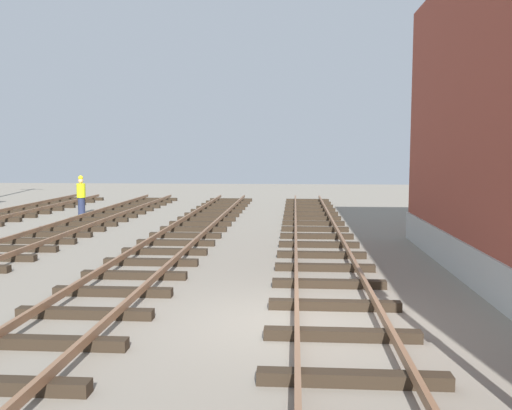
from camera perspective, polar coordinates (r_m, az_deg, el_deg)
ground_plane at (r=9.87m, az=3.77°, el=-12.12°), size 80.00×80.00×0.00m
track_near_building at (r=9.86m, az=8.53°, el=-11.39°), size 2.50×47.27×0.32m
track_centre at (r=10.52m, az=-17.37°, el=-10.51°), size 2.50×47.27×0.32m
track_worker_foreground at (r=26.64m, az=-17.73°, el=0.93°), size 0.40×0.40×1.87m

